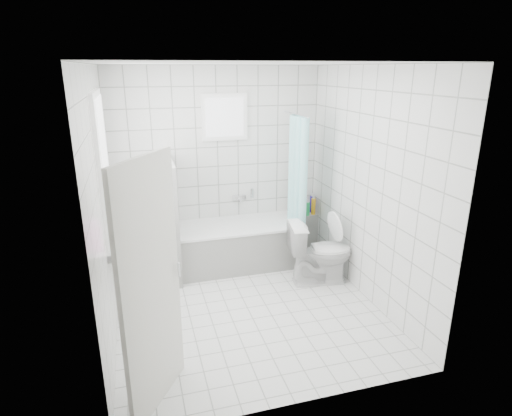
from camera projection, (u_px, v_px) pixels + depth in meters
name	position (u px, v px, depth m)	size (l,w,h in m)	color
ground	(247.00, 308.00, 4.79)	(3.00, 3.00, 0.00)	white
ceiling	(246.00, 63.00, 3.98)	(3.00, 3.00, 0.00)	white
wall_back	(218.00, 166.00, 5.76)	(2.80, 0.02, 2.60)	white
wall_front	(301.00, 255.00, 3.02)	(2.80, 0.02, 2.60)	white
wall_left	(103.00, 209.00, 4.02)	(0.02, 3.00, 2.60)	white
wall_right	(368.00, 187.00, 4.76)	(0.02, 3.00, 2.60)	white
window_left	(106.00, 170.00, 4.21)	(0.01, 0.90, 1.40)	white
window_back	(225.00, 117.00, 5.54)	(0.50, 0.01, 0.50)	white
window_sill	(118.00, 239.00, 4.46)	(0.18, 1.02, 0.08)	white
door	(151.00, 289.00, 3.17)	(0.04, 0.80, 2.00)	silver
bathtub	(238.00, 244.00, 5.78)	(1.65, 0.77, 0.58)	white
partition_wall	(170.00, 220.00, 5.36)	(0.15, 0.85, 1.50)	white
tiled_ledge	(308.00, 231.00, 6.31)	(0.40, 0.24, 0.55)	white
toilet	(320.00, 252.00, 5.27)	(0.44, 0.78, 0.79)	white
curtain_rod	(296.00, 114.00, 5.42)	(0.02, 0.02, 0.80)	silver
shower_curtain	(297.00, 185.00, 5.58)	(0.14, 0.48, 1.78)	#4EE7E3
tub_faucet	(239.00, 197.00, 5.94)	(0.18, 0.06, 0.06)	silver
sill_bottles	(117.00, 230.00, 4.24)	(0.17, 0.76, 0.31)	#C864B4
ledge_bottles	(309.00, 206.00, 6.16)	(0.21, 0.20, 0.24)	#EF3B1C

